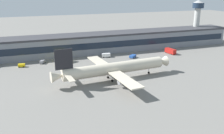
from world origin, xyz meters
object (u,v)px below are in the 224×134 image
at_px(catering_truck, 65,59).
at_px(follow_me_car, 42,62).
at_px(baggage_tug, 22,65).
at_px(crew_van, 106,55).
at_px(control_tower, 197,16).
at_px(airliner, 113,68).
at_px(pushback_tractor, 133,56).
at_px(fuel_truck, 170,51).

bearing_deg(catering_truck, follow_me_car, 168.39).
xyz_separation_m(baggage_tug, crew_van, (50.59, 3.69, 0.37)).
bearing_deg(control_tower, crew_van, -166.96).
distance_m(control_tower, catering_truck, 111.48).
xyz_separation_m(airliner, crew_van, (9.46, 39.37, -4.12)).
height_order(airliner, control_tower, control_tower).
xyz_separation_m(crew_van, pushback_tractor, (15.60, -6.79, -0.41)).
relative_size(control_tower, pushback_tractor, 6.13).
bearing_deg(catering_truck, fuel_truck, -2.38).
bearing_deg(pushback_tractor, airliner, -127.57).
bearing_deg(crew_van, airliner, -103.52).
bearing_deg(catering_truck, airliner, -65.52).
distance_m(follow_me_car, fuel_truck, 82.73).
bearing_deg(pushback_tractor, control_tower, 21.25).
xyz_separation_m(baggage_tug, fuel_truck, (94.02, -2.08, 0.80)).
distance_m(airliner, fuel_truck, 62.77).
xyz_separation_m(control_tower, follow_me_car, (-120.84, -19.12, -19.43)).
bearing_deg(follow_me_car, baggage_tug, -163.11).
bearing_deg(fuel_truck, baggage_tug, 178.73).
bearing_deg(airliner, fuel_truck, 32.42).
height_order(control_tower, crew_van, control_tower).
bearing_deg(airliner, crew_van, 76.48).
bearing_deg(airliner, baggage_tug, 139.06).
relative_size(fuel_truck, pushback_tractor, 1.62).
distance_m(baggage_tug, crew_van, 50.73).
xyz_separation_m(follow_me_car, fuel_truck, (82.54, -5.57, 0.79)).
bearing_deg(fuel_truck, pushback_tractor, -177.90).
bearing_deg(airliner, catering_truck, 114.48).
height_order(airliner, fuel_truck, airliner).
bearing_deg(control_tower, airliner, -147.41).
bearing_deg(crew_van, baggage_tug, -175.83).
xyz_separation_m(control_tower, catering_truck, (-107.80, -21.80, -18.23)).
height_order(control_tower, fuel_truck, control_tower).
relative_size(baggage_tug, fuel_truck, 0.45).
height_order(airliner, baggage_tug, airliner).
height_order(baggage_tug, pushback_tractor, baggage_tug).
distance_m(catering_truck, pushback_tractor, 41.87).
height_order(crew_van, pushback_tractor, crew_van).
xyz_separation_m(follow_me_car, pushback_tractor, (54.71, -6.59, -0.04)).
bearing_deg(pushback_tractor, follow_me_car, 173.13).
xyz_separation_m(airliner, pushback_tractor, (25.06, 32.58, -4.53)).
distance_m(baggage_tug, catering_truck, 24.57).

